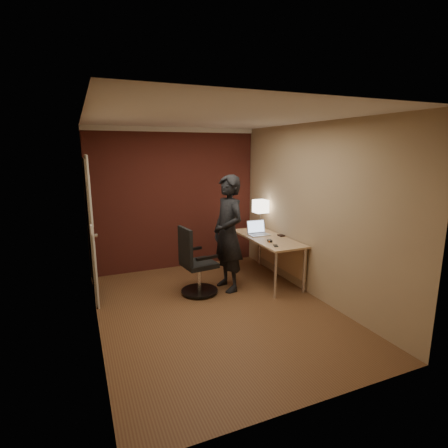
{
  "coord_description": "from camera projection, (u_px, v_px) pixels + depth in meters",
  "views": [
    {
      "loc": [
        -1.62,
        -4.08,
        2.13
      ],
      "look_at": [
        0.35,
        0.55,
        1.05
      ],
      "focal_mm": 28.0,
      "sensor_mm": 36.0,
      "label": 1
    }
  ],
  "objects": [
    {
      "name": "desk",
      "position": [
        271.0,
        244.0,
        5.72
      ],
      "size": [
        0.6,
        1.5,
        0.73
      ],
      "color": "tan",
      "rests_on": "ground"
    },
    {
      "name": "wallet",
      "position": [
        281.0,
        235.0,
        5.74
      ],
      "size": [
        0.09,
        0.11,
        0.02
      ],
      "primitive_type": "cube",
      "rotation": [
        0.0,
        0.0,
        -0.05
      ],
      "color": "black",
      "rests_on": "desk"
    },
    {
      "name": "room",
      "position": [
        166.0,
        197.0,
        5.73
      ],
      "size": [
        4.0,
        4.0,
        4.0
      ],
      "color": "brown",
      "rests_on": "ground"
    },
    {
      "name": "phone",
      "position": [
        276.0,
        246.0,
        5.15
      ],
      "size": [
        0.1,
        0.13,
        0.01
      ],
      "primitive_type": "cube",
      "rotation": [
        0.0,
        0.0,
        -0.38
      ],
      "color": "black",
      "rests_on": "desk"
    },
    {
      "name": "mouse",
      "position": [
        270.0,
        241.0,
        5.39
      ],
      "size": [
        0.09,
        0.11,
        0.03
      ],
      "primitive_type": "cube",
      "rotation": [
        0.0,
        0.0,
        -0.29
      ],
      "color": "black",
      "rests_on": "desk"
    },
    {
      "name": "desk_lamp",
      "position": [
        261.0,
        207.0,
        6.1
      ],
      "size": [
        0.22,
        0.22,
        0.54
      ],
      "color": "silver",
      "rests_on": "desk"
    },
    {
      "name": "office_chair",
      "position": [
        195.0,
        266.0,
        5.15
      ],
      "size": [
        0.55,
        0.6,
        1.01
      ],
      "color": "black",
      "rests_on": "ground"
    },
    {
      "name": "laptop",
      "position": [
        257.0,
        231.0,
        5.85
      ],
      "size": [
        0.33,
        0.26,
        0.23
      ],
      "color": "silver",
      "rests_on": "desk"
    },
    {
      "name": "person",
      "position": [
        228.0,
        234.0,
        5.27
      ],
      "size": [
        0.5,
        0.69,
        1.77
      ],
      "primitive_type": "imported",
      "rotation": [
        0.0,
        0.0,
        -1.44
      ],
      "color": "black",
      "rests_on": "ground"
    }
  ]
}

